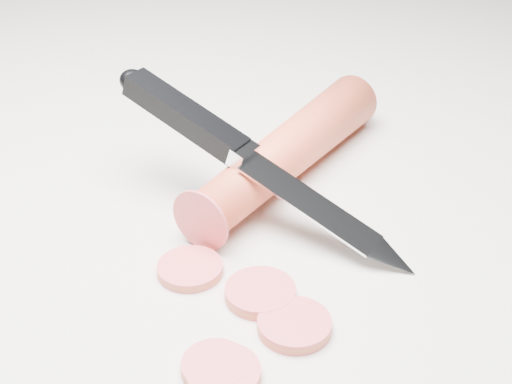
{
  "coord_description": "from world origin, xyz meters",
  "views": [
    {
      "loc": [
        0.02,
        -0.32,
        0.26
      ],
      "look_at": [
        0.0,
        0.06,
        0.02
      ],
      "focal_mm": 50.0,
      "sensor_mm": 36.0,
      "label": 1
    }
  ],
  "objects": [
    {
      "name": "ground",
      "position": [
        0.0,
        0.0,
        0.0
      ],
      "size": [
        2.4,
        2.4,
        0.0
      ],
      "primitive_type": "plane",
      "color": "beige",
      "rests_on": "ground"
    },
    {
      "name": "carrot",
      "position": [
        0.02,
        0.11,
        0.02
      ],
      "size": [
        0.13,
        0.19,
        0.04
      ],
      "primitive_type": "cylinder",
      "rotation": [
        1.57,
        0.0,
        -0.54
      ],
      "color": "#DD4125",
      "rests_on": "ground"
    },
    {
      "name": "carrot_slice_0",
      "position": [
        -0.01,
        -0.07,
        0.0
      ],
      "size": [
        0.03,
        0.03,
        0.01
      ],
      "primitive_type": "cylinder",
      "color": "#DB474C",
      "rests_on": "ground"
    },
    {
      "name": "carrot_slice_2",
      "position": [
        -0.01,
        -0.08,
        0.0
      ],
      "size": [
        0.04,
        0.04,
        0.01
      ],
      "primitive_type": "cylinder",
      "color": "#DB474C",
      "rests_on": "ground"
    },
    {
      "name": "carrot_slice_3",
      "position": [
        -0.03,
        0.0,
        0.0
      ],
      "size": [
        0.04,
        0.04,
        0.01
      ],
      "primitive_type": "cylinder",
      "color": "#DB474C",
      "rests_on": "ground"
    },
    {
      "name": "carrot_slice_4",
      "position": [
        0.03,
        -0.04,
        0.0
      ],
      "size": [
        0.04,
        0.04,
        0.01
      ],
      "primitive_type": "cylinder",
      "color": "#DB474C",
      "rests_on": "ground"
    },
    {
      "name": "carrot_slice_5",
      "position": [
        0.01,
        -0.02,
        0.0
      ],
      "size": [
        0.04,
        0.04,
        0.01
      ],
      "primitive_type": "cylinder",
      "color": "#DB474C",
      "rests_on": "ground"
    },
    {
      "name": "kitchen_knife",
      "position": [
        0.0,
        0.06,
        0.04
      ],
      "size": [
        0.2,
        0.13,
        0.08
      ],
      "primitive_type": null,
      "color": "silver",
      "rests_on": "ground"
    }
  ]
}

